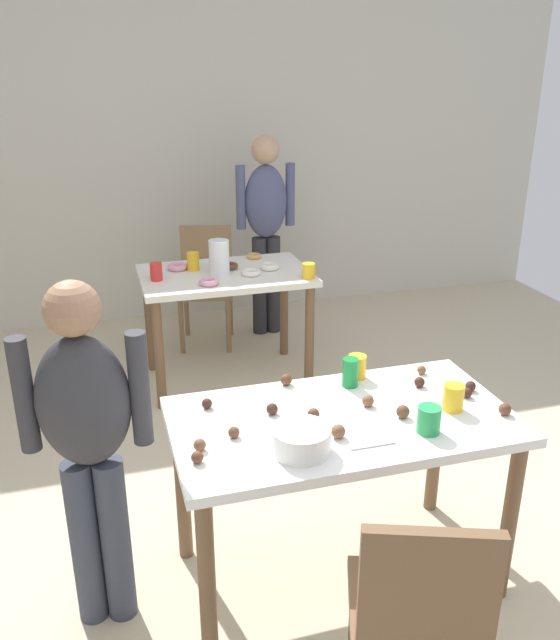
# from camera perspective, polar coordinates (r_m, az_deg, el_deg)

# --- Properties ---
(ground_plane) EXTENTS (6.40, 6.40, 0.00)m
(ground_plane) POSITION_cam_1_polar(r_m,az_deg,el_deg) (3.04, 2.42, -19.89)
(ground_plane) COLOR beige
(wall_back) EXTENTS (6.40, 0.10, 2.60)m
(wall_back) POSITION_cam_1_polar(r_m,az_deg,el_deg) (5.46, -8.36, 13.78)
(wall_back) COLOR beige
(wall_back) RESTS_ON ground_plane
(dining_table_near) EXTENTS (1.30, 0.70, 0.75)m
(dining_table_near) POSITION_cam_1_polar(r_m,az_deg,el_deg) (2.60, 5.34, -10.25)
(dining_table_near) COLOR white
(dining_table_near) RESTS_ON ground_plane
(dining_table_far) EXTENTS (1.07, 0.69, 0.75)m
(dining_table_far) POSITION_cam_1_polar(r_m,az_deg,el_deg) (4.27, -4.70, 2.63)
(dining_table_far) COLOR silver
(dining_table_far) RESTS_ON ground_plane
(chair_near_table) EXTENTS (0.51, 0.51, 0.87)m
(chair_near_table) POSITION_cam_1_polar(r_m,az_deg,el_deg) (2.17, 11.88, -23.36)
(chair_near_table) COLOR brown
(chair_near_table) RESTS_ON ground_plane
(chair_far_table) EXTENTS (0.49, 0.49, 0.87)m
(chair_far_table) POSITION_cam_1_polar(r_m,az_deg,el_deg) (4.97, -6.39, 3.61)
(chair_far_table) COLOR olive
(chair_far_table) RESTS_ON ground_plane
(person_girl_near) EXTENTS (0.46, 0.25, 1.36)m
(person_girl_near) POSITION_cam_1_polar(r_m,az_deg,el_deg) (2.41, -16.26, -9.44)
(person_girl_near) COLOR #383D4C
(person_girl_near) RESTS_ON ground_plane
(person_adult_far) EXTENTS (0.45, 0.21, 1.52)m
(person_adult_far) POSITION_cam_1_polar(r_m,az_deg,el_deg) (4.99, -1.23, 8.72)
(person_adult_far) COLOR #28282D
(person_adult_far) RESTS_ON ground_plane
(mixing_bowl) EXTENTS (0.21, 0.21, 0.09)m
(mixing_bowl) POSITION_cam_1_polar(r_m,az_deg,el_deg) (2.31, 1.82, -10.29)
(mixing_bowl) COLOR white
(mixing_bowl) RESTS_ON dining_table_near
(soda_can) EXTENTS (0.07, 0.07, 0.12)m
(soda_can) POSITION_cam_1_polar(r_m,az_deg,el_deg) (2.75, 6.07, -4.52)
(soda_can) COLOR #198438
(soda_can) RESTS_ON dining_table_near
(fork_near) EXTENTS (0.17, 0.02, 0.01)m
(fork_near) POSITION_cam_1_polar(r_m,az_deg,el_deg) (2.38, 8.01, -10.66)
(fork_near) COLOR silver
(fork_near) RESTS_ON dining_table_near
(cup_near_0) EXTENTS (0.09, 0.09, 0.10)m
(cup_near_0) POSITION_cam_1_polar(r_m,az_deg,el_deg) (2.47, 12.71, -8.37)
(cup_near_0) COLOR green
(cup_near_0) RESTS_ON dining_table_near
(cup_near_1) EXTENTS (0.08, 0.08, 0.10)m
(cup_near_1) POSITION_cam_1_polar(r_m,az_deg,el_deg) (2.64, 14.71, -6.47)
(cup_near_1) COLOR yellow
(cup_near_1) RESTS_ON dining_table_near
(cup_near_2) EXTENTS (0.08, 0.08, 0.10)m
(cup_near_2) POSITION_cam_1_polar(r_m,az_deg,el_deg) (2.82, 6.66, -4.02)
(cup_near_2) COLOR yellow
(cup_near_2) RESTS_ON dining_table_near
(cake_ball_0) EXTENTS (0.04, 0.04, 0.04)m
(cake_ball_0) POSITION_cam_1_polar(r_m,az_deg,el_deg) (2.40, -4.00, -9.64)
(cake_ball_0) COLOR brown
(cake_ball_0) RESTS_ON dining_table_near
(cake_ball_1) EXTENTS (0.05, 0.05, 0.05)m
(cake_ball_1) POSITION_cam_1_polar(r_m,az_deg,el_deg) (2.46, 2.39, -8.67)
(cake_ball_1) COLOR #3D2319
(cake_ball_1) RESTS_ON dining_table_near
(cake_ball_2) EXTENTS (0.05, 0.05, 0.05)m
(cake_ball_2) POSITION_cam_1_polar(r_m,az_deg,el_deg) (2.62, 7.59, -6.92)
(cake_ball_2) COLOR brown
(cake_ball_2) RESTS_ON dining_table_near
(cake_ball_3) EXTENTS (0.05, 0.05, 0.05)m
(cake_ball_3) POSITION_cam_1_polar(r_m,az_deg,el_deg) (2.40, 5.04, -9.54)
(cake_ball_3) COLOR brown
(cake_ball_3) RESTS_ON dining_table_near
(cake_ball_4) EXTENTS (0.05, 0.05, 0.05)m
(cake_ball_4) POSITION_cam_1_polar(r_m,az_deg,el_deg) (2.76, 0.55, -5.16)
(cake_ball_4) COLOR brown
(cake_ball_4) RESTS_ON dining_table_near
(cake_ball_5) EXTENTS (0.05, 0.05, 0.05)m
(cake_ball_5) POSITION_cam_1_polar(r_m,az_deg,el_deg) (2.50, 2.90, -8.11)
(cake_ball_5) COLOR brown
(cake_ball_5) RESTS_ON dining_table_near
(cake_ball_6) EXTENTS (0.05, 0.05, 0.05)m
(cake_ball_6) POSITION_cam_1_polar(r_m,az_deg,el_deg) (2.56, 10.54, -7.77)
(cake_ball_6) COLOR brown
(cake_ball_6) RESTS_ON dining_table_near
(cake_ball_7) EXTENTS (0.04, 0.04, 0.04)m
(cake_ball_7) POSITION_cam_1_polar(r_m,az_deg,el_deg) (2.80, 11.93, -5.26)
(cake_ball_7) COLOR #3D2319
(cake_ball_7) RESTS_ON dining_table_near
(cake_ball_8) EXTENTS (0.04, 0.04, 0.04)m
(cake_ball_8) POSITION_cam_1_polar(r_m,az_deg,el_deg) (2.28, -7.15, -11.66)
(cake_ball_8) COLOR brown
(cake_ball_8) RESTS_ON dining_table_near
(cake_ball_9) EXTENTS (0.05, 0.05, 0.05)m
(cake_ball_9) POSITION_cam_1_polar(r_m,az_deg,el_deg) (2.54, -0.68, -7.68)
(cake_ball_9) COLOR #3D2319
(cake_ball_9) RESTS_ON dining_table_near
(cake_ball_10) EXTENTS (0.04, 0.04, 0.04)m
(cake_ball_10) POSITION_cam_1_polar(r_m,az_deg,el_deg) (2.60, -6.32, -7.17)
(cake_ball_10) COLOR #3D2319
(cake_ball_10) RESTS_ON dining_table_near
(cake_ball_11) EXTENTS (0.04, 0.04, 0.04)m
(cake_ball_11) POSITION_cam_1_polar(r_m,az_deg,el_deg) (2.91, 12.10, -4.23)
(cake_ball_11) COLOR brown
(cake_ball_11) RESTS_ON dining_table_near
(cake_ball_12) EXTENTS (0.04, 0.04, 0.04)m
(cake_ball_12) POSITION_cam_1_polar(r_m,az_deg,el_deg) (2.34, -6.94, -10.62)
(cake_ball_12) COLOR brown
(cake_ball_12) RESTS_ON dining_table_near
(cake_ball_13) EXTENTS (0.04, 0.04, 0.04)m
(cake_ball_13) POSITION_cam_1_polar(r_m,az_deg,el_deg) (2.76, 15.80, -6.05)
(cake_ball_13) COLOR #3D2319
(cake_ball_13) RESTS_ON dining_table_near
(cake_ball_14) EXTENTS (0.04, 0.04, 0.04)m
(cake_ball_14) POSITION_cam_1_polar(r_m,az_deg,el_deg) (2.82, 16.10, -5.49)
(cake_ball_14) COLOR #3D2319
(cake_ball_14) RESTS_ON dining_table_near
(cake_ball_15) EXTENTS (0.05, 0.05, 0.05)m
(cake_ball_15) POSITION_cam_1_polar(r_m,az_deg,el_deg) (2.68, 18.81, -7.29)
(cake_ball_15) COLOR brown
(cake_ball_15) RESTS_ON dining_table_near
(pitcher_far) EXTENTS (0.13, 0.13, 0.22)m
(pitcher_far) POSITION_cam_1_polar(r_m,az_deg,el_deg) (4.16, -5.27, 5.36)
(pitcher_far) COLOR white
(pitcher_far) RESTS_ON dining_table_far
(cup_far_0) EXTENTS (0.08, 0.08, 0.12)m
(cup_far_0) POSITION_cam_1_polar(r_m,az_deg,el_deg) (4.29, -7.49, 5.03)
(cup_far_0) COLOR yellow
(cup_far_0) RESTS_ON dining_table_far
(cup_far_1) EXTENTS (0.07, 0.07, 0.11)m
(cup_far_1) POSITION_cam_1_polar(r_m,az_deg,el_deg) (4.12, -10.62, 4.11)
(cup_far_1) COLOR red
(cup_far_1) RESTS_ON dining_table_far
(cup_far_2) EXTENTS (0.08, 0.08, 0.09)m
(cup_far_2) POSITION_cam_1_polar(r_m,az_deg,el_deg) (4.10, 2.48, 4.26)
(cup_far_2) COLOR yellow
(cup_far_2) RESTS_ON dining_table_far
(donut_far_0) EXTENTS (0.13, 0.13, 0.04)m
(donut_far_0) POSITION_cam_1_polar(r_m,az_deg,el_deg) (4.33, -8.84, 4.55)
(donut_far_0) COLOR pink
(donut_far_0) RESTS_ON dining_table_far
(donut_far_1) EXTENTS (0.10, 0.10, 0.03)m
(donut_far_1) POSITION_cam_1_polar(r_m,az_deg,el_deg) (4.54, -2.24, 5.53)
(donut_far_1) COLOR gold
(donut_far_1) RESTS_ON dining_table_far
(donut_far_2) EXTENTS (0.12, 0.12, 0.04)m
(donut_far_2) POSITION_cam_1_polar(r_m,az_deg,el_deg) (4.17, -2.51, 4.12)
(donut_far_2) COLOR white
(donut_far_2) RESTS_ON dining_table_far
(donut_far_3) EXTENTS (0.12, 0.12, 0.04)m
(donut_far_3) POSITION_cam_1_polar(r_m,az_deg,el_deg) (4.31, -4.41, 4.67)
(donut_far_3) COLOR brown
(donut_far_3) RESTS_ON dining_table_far
(donut_far_4) EXTENTS (0.12, 0.12, 0.04)m
(donut_far_4) POSITION_cam_1_polar(r_m,az_deg,el_deg) (4.01, -6.13, 3.30)
(donut_far_4) COLOR pink
(donut_far_4) RESTS_ON dining_table_far
(donut_far_5) EXTENTS (0.13, 0.13, 0.04)m
(donut_far_5) POSITION_cam_1_polar(r_m,az_deg,el_deg) (4.29, -0.91, 4.64)
(donut_far_5) COLOR white
(donut_far_5) RESTS_ON dining_table_far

